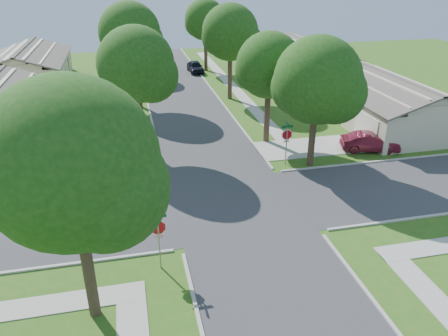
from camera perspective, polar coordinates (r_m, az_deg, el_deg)
ground at (r=25.04m, az=1.54°, el=-4.87°), size 100.00×100.00×0.00m
road_ns at (r=25.04m, az=1.54°, el=-4.86°), size 7.00×100.00×0.02m
sidewalk_ne at (r=49.95m, az=0.98°, el=10.76°), size 1.20×40.00×0.04m
sidewalk_nw at (r=48.60m, az=-13.34°, el=9.67°), size 1.20×40.00×0.04m
driveway at (r=33.51m, az=11.71°, el=2.76°), size 8.80×3.60×0.05m
stop_sign_sw at (r=19.39m, az=-8.59°, el=-8.00°), size 1.05×0.80×2.98m
stop_sign_ne at (r=29.54m, az=8.21°, el=4.11°), size 1.05×0.80×2.98m
tree_e_near at (r=32.40m, az=6.00°, el=12.81°), size 4.97×4.80×8.28m
tree_e_mid at (r=43.64m, az=0.88°, el=16.98°), size 5.59×5.40×9.21m
tree_e_far at (r=56.28m, az=-2.42°, el=18.57°), size 5.17×5.00×8.72m
tree_w_near at (r=30.65m, az=-11.30°, el=12.66°), size 5.38×5.20×8.97m
tree_w_mid at (r=42.40m, az=-12.10°, el=16.53°), size 5.80×5.60×9.56m
tree_w_far at (r=55.41m, az=-12.47°, el=17.43°), size 4.76×4.60×8.04m
tree_sw_corner at (r=15.45m, az=-18.99°, el=-0.34°), size 6.21×6.00×9.55m
tree_ne_corner at (r=28.66m, az=12.17°, el=10.63°), size 5.80×5.60×8.66m
house_ne_near at (r=40.04m, az=20.38°, el=7.69°), size 8.42×13.60×4.23m
house_ne_far at (r=55.47m, az=10.49°, el=13.41°), size 8.42×13.60×4.23m
house_nw_far at (r=55.10m, az=-24.09°, el=11.60°), size 8.42×13.60×4.23m
car_driveway at (r=33.60m, az=18.53°, el=3.21°), size 4.39×2.52×1.37m
car_curb_east at (r=56.15m, az=-3.77°, el=13.06°), size 1.86×4.21×1.41m
car_curb_west at (r=66.18m, az=-9.24°, el=14.72°), size 2.27×5.27×1.51m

